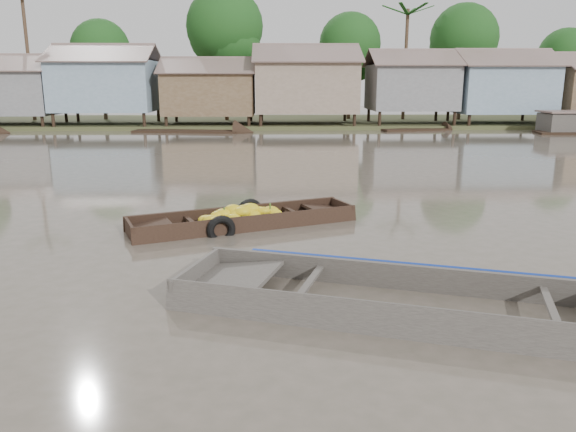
{
  "coord_description": "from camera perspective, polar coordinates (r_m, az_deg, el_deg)",
  "views": [
    {
      "loc": [
        0.17,
        -8.38,
        3.14
      ],
      "look_at": [
        0.47,
        1.18,
        0.8
      ],
      "focal_mm": 35.0,
      "sensor_mm": 36.0,
      "label": 1
    }
  ],
  "objects": [
    {
      "name": "ground",
      "position": [
        8.95,
        -2.76,
        -6.8
      ],
      "size": [
        120.0,
        120.0,
        0.0
      ],
      "primitive_type": "plane",
      "color": "#524C3E",
      "rests_on": "ground"
    },
    {
      "name": "riverbank",
      "position": [
        40.35,
        2.36,
        13.63
      ],
      "size": [
        120.0,
        12.47,
        10.22
      ],
      "color": "#384723",
      "rests_on": "ground"
    },
    {
      "name": "banana_boat",
      "position": [
        12.33,
        -4.77,
        -0.45
      ],
      "size": [
        5.09,
        2.99,
        0.7
      ],
      "rotation": [
        0.0,
        0.0,
        0.38
      ],
      "color": "black",
      "rests_on": "ground"
    },
    {
      "name": "viewer_boat",
      "position": [
        8.04,
        13.57,
        -9.27
      ],
      "size": [
        7.11,
        3.88,
        0.56
      ],
      "rotation": [
        0.0,
        0.0,
        -0.32
      ],
      "color": "#3B3632",
      "rests_on": "ground"
    },
    {
      "name": "distant_boats",
      "position": [
        34.93,
        19.26,
        8.2
      ],
      "size": [
        46.55,
        15.54,
        1.38
      ],
      "color": "black",
      "rests_on": "ground"
    }
  ]
}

